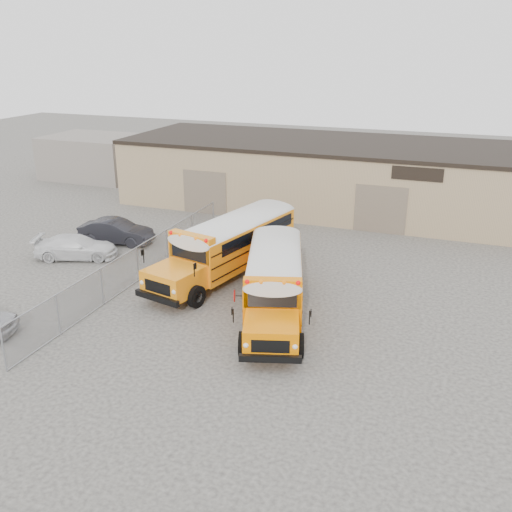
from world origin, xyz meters
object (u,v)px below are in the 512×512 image
(school_bus_right, at_px, (277,236))
(car_dark, at_px, (116,231))
(tarp_bundle, at_px, (271,317))
(school_bus_left, at_px, (290,213))
(car_white, at_px, (76,247))

(school_bus_right, xyz_separation_m, car_dark, (-10.05, -0.08, -0.87))
(tarp_bundle, bearing_deg, school_bus_right, 106.94)
(school_bus_left, bearing_deg, school_bus_right, -82.32)
(school_bus_left, distance_m, car_white, 12.38)
(school_bus_left, relative_size, tarp_bundle, 8.01)
(school_bus_left, bearing_deg, car_white, -145.23)
(tarp_bundle, bearing_deg, school_bus_left, 103.74)
(tarp_bundle, xyz_separation_m, car_dark, (-12.29, 7.26, 0.05))
(car_white, height_order, car_dark, car_dark)
(school_bus_left, xyz_separation_m, school_bus_right, (0.54, -4.02, -0.12))
(school_bus_left, height_order, car_dark, school_bus_left)
(tarp_bundle, relative_size, car_dark, 0.30)
(car_dark, bearing_deg, car_white, 160.91)
(school_bus_left, xyz_separation_m, tarp_bundle, (2.78, -11.36, -1.05))
(car_white, bearing_deg, school_bus_left, -75.82)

